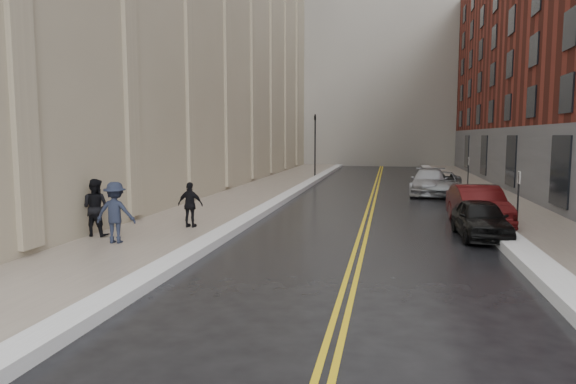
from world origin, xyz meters
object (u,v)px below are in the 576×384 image
at_px(car_black, 481,219).
at_px(pedestrian_a, 95,207).
at_px(pedestrian_c, 190,205).
at_px(car_silver_far, 441,184).
at_px(car_maroon, 478,205).
at_px(pedestrian_b, 115,212).
at_px(car_silver_near, 429,182).

xyz_separation_m(car_black, pedestrian_a, (-12.65, -2.88, 0.45)).
height_order(car_black, pedestrian_c, pedestrian_c).
bearing_deg(car_black, pedestrian_c, -178.38).
bearing_deg(car_silver_far, pedestrian_c, -119.17).
relative_size(car_silver_far, pedestrian_a, 2.59).
xyz_separation_m(car_maroon, pedestrian_b, (-11.75, -6.45, 0.33)).
height_order(car_maroon, car_silver_near, car_maroon).
bearing_deg(car_silver_near, pedestrian_a, -120.93).
xyz_separation_m(car_silver_near, car_silver_far, (0.65, -0.29, -0.06)).
xyz_separation_m(car_black, pedestrian_c, (-10.18, -0.73, 0.32)).
height_order(car_maroon, pedestrian_c, pedestrian_c).
height_order(car_black, car_silver_far, car_silver_far).
bearing_deg(car_silver_far, car_silver_near, 163.53).
bearing_deg(car_silver_near, car_silver_far, -18.20).
height_order(car_black, pedestrian_a, pedestrian_a).
xyz_separation_m(car_silver_far, pedestrian_c, (-10.08, -13.59, 0.29)).
xyz_separation_m(car_black, car_silver_near, (-0.74, 13.15, 0.09)).
height_order(car_silver_far, pedestrian_c, pedestrian_c).
distance_m(car_silver_far, pedestrian_b, 20.13).
relative_size(car_maroon, pedestrian_c, 2.83).
bearing_deg(pedestrian_b, car_black, -168.00).
bearing_deg(pedestrian_b, car_maroon, -157.50).
bearing_deg(pedestrian_c, pedestrian_b, 70.87).
distance_m(car_black, pedestrian_a, 12.98).
bearing_deg(car_black, car_silver_far, 87.94).
height_order(pedestrian_a, pedestrian_c, pedestrian_a).
distance_m(car_silver_far, pedestrian_c, 16.93).
relative_size(pedestrian_a, pedestrian_b, 1.00).
distance_m(car_black, car_silver_near, 13.17).
bearing_deg(car_maroon, car_silver_far, 87.95).
xyz_separation_m(car_silver_far, pedestrian_b, (-11.33, -16.63, 0.42)).
bearing_deg(car_silver_near, car_maroon, -78.48).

